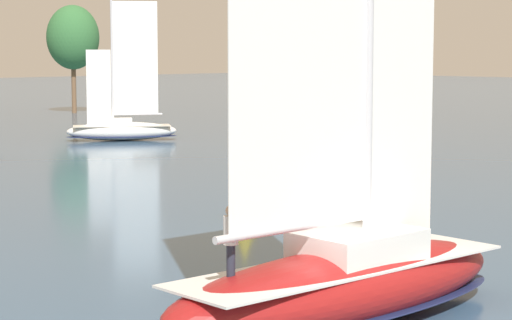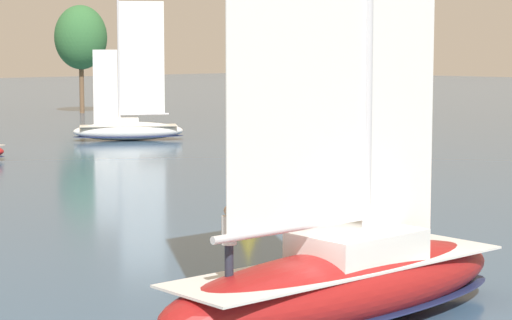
% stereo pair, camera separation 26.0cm
% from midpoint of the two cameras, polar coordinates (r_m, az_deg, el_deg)
% --- Properties ---
extents(tree_shore_left, '(5.55, 5.55, 11.43)m').
position_cam_midpoint_polar(tree_shore_left, '(107.81, -10.49, 6.89)').
color(tree_shore_left, brown).
rests_on(tree_shore_left, ground).
extents(sailboat_main, '(11.13, 3.64, 15.09)m').
position_cam_midpoint_polar(sailboat_main, '(24.62, 4.68, -6.64)').
color(sailboat_main, maroon).
rests_on(sailboat_main, ground).
extents(sailboat_moored_outer_mooring, '(8.06, 6.55, 11.29)m').
position_cam_midpoint_polar(sailboat_moored_outer_mooring, '(74.70, -7.78, 1.82)').
color(sailboat_moored_outer_mooring, white).
rests_on(sailboat_moored_outer_mooring, ground).
extents(channel_buoy, '(1.07, 1.07, 1.95)m').
position_cam_midpoint_polar(channel_buoy, '(40.17, -0.84, -2.16)').
color(channel_buoy, yellow).
rests_on(channel_buoy, ground).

